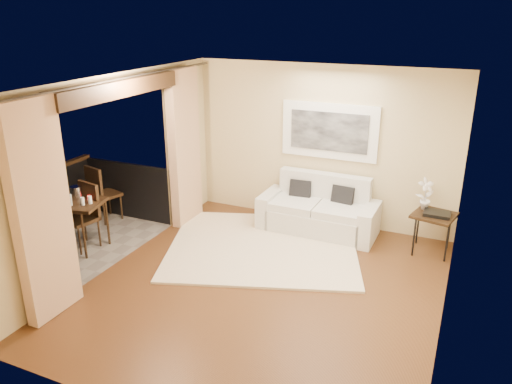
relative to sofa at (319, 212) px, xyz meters
The scene contains 18 objects.
floor 2.12m from the sofa, 93.32° to the right, with size 5.00×5.00×0.00m, color brown.
room_shell 3.77m from the sofa, 137.13° to the right, with size 5.00×6.40×5.00m.
balcony 4.02m from the sofa, 148.63° to the right, with size 1.81×2.60×1.17m.
curtains 3.22m from the sofa, 136.88° to the right, with size 0.16×4.80×2.64m.
artwork 1.34m from the sofa, 90.09° to the left, with size 1.62×0.07×0.92m.
rug 1.20m from the sofa, 121.14° to the right, with size 2.87×2.50×0.04m, color beige.
sofa is the anchor object (origin of this frame).
side_table 1.83m from the sofa, ahead, with size 0.69×0.69×0.63m.
tray 1.88m from the sofa, ahead, with size 0.38×0.28×0.05m, color black.
orchid 1.73m from the sofa, ahead, with size 0.26×0.18×0.50m, color white.
bistro_table 3.81m from the sofa, 145.75° to the right, with size 0.78×0.78×0.77m.
balcony_chair_far 3.78m from the sofa, 161.60° to the right, with size 0.54×0.54×1.01m.
balcony_chair_near 3.74m from the sofa, 147.19° to the right, with size 0.52×0.53×1.02m.
ice_bucket 3.88m from the sofa, 148.15° to the right, with size 0.18×0.18×0.20m, color silver.
candle 3.69m from the sofa, 146.97° to the right, with size 0.06×0.06×0.07m, color red.
vase 3.92m from the sofa, 143.92° to the right, with size 0.04×0.04×0.18m, color silver.
glass_a 3.76m from the sofa, 143.80° to the right, with size 0.06×0.06×0.12m, color white.
glass_b 3.65m from the sofa, 144.34° to the right, with size 0.06×0.06×0.12m, color white.
Camera 1 is at (2.28, -5.37, 3.51)m, focal length 35.00 mm.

